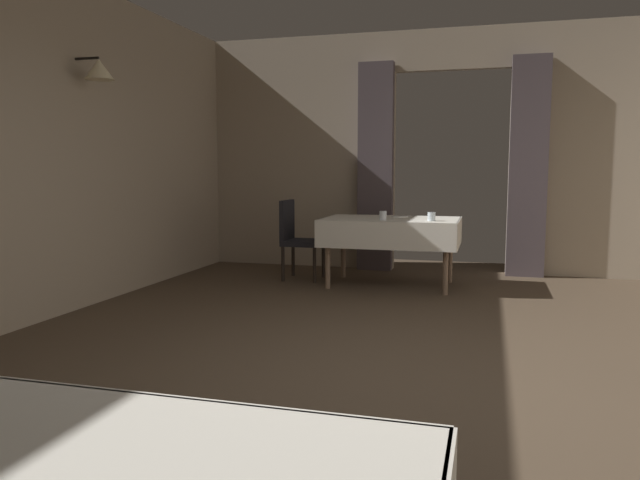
% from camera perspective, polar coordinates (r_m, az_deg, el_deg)
% --- Properties ---
extents(ground, '(10.08, 10.08, 0.00)m').
position_cam_1_polar(ground, '(3.87, 7.66, -12.77)').
color(ground, '#4C3D2D').
extents(wall_back, '(6.40, 0.27, 3.00)m').
position_cam_1_polar(wall_back, '(7.82, 12.11, 8.18)').
color(wall_back, gray).
rests_on(wall_back, ground).
extents(dining_table_mid, '(1.49, 0.96, 0.75)m').
position_cam_1_polar(dining_table_mid, '(6.76, 6.66, 1.23)').
color(dining_table_mid, '#7A604C').
rests_on(dining_table_mid, ground).
extents(chair_mid_left, '(0.44, 0.44, 0.93)m').
position_cam_1_polar(chair_mid_left, '(7.14, -2.20, 0.42)').
color(chair_mid_left, black).
rests_on(chair_mid_left, ground).
extents(plate_mid_a, '(0.19, 0.19, 0.01)m').
position_cam_1_polar(plate_mid_a, '(6.94, 7.47, 2.19)').
color(plate_mid_a, white).
rests_on(plate_mid_a, dining_table_mid).
extents(glass_mid_b, '(0.08, 0.08, 0.10)m').
position_cam_1_polar(glass_mid_b, '(6.49, 5.91, 2.29)').
color(glass_mid_b, silver).
rests_on(glass_mid_b, dining_table_mid).
extents(glass_mid_c, '(0.08, 0.08, 0.09)m').
position_cam_1_polar(glass_mid_c, '(6.47, 10.39, 2.17)').
color(glass_mid_c, silver).
rests_on(glass_mid_c, dining_table_mid).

